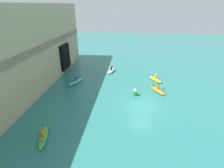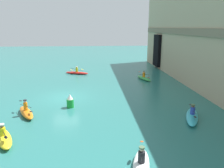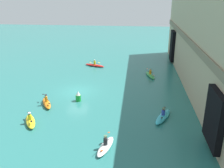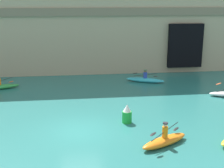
# 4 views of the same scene
# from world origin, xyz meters

# --- Properties ---
(ground_plane) EXTENTS (120.00, 120.00, 0.00)m
(ground_plane) POSITION_xyz_m (0.00, 0.00, 0.00)
(ground_plane) COLOR #28706B
(kayak_green) EXTENTS (3.33, 1.60, 1.17)m
(kayak_green) POSITION_xyz_m (-6.62, 9.37, 0.24)
(kayak_green) COLOR green
(kayak_green) RESTS_ON ground
(kayak_yellow) EXTENTS (2.95, 2.11, 1.15)m
(kayak_yellow) POSITION_xyz_m (8.37, -2.58, 0.26)
(kayak_yellow) COLOR yellow
(kayak_yellow) RESTS_ON ground
(kayak_white) EXTENTS (3.04, 1.51, 1.20)m
(kayak_white) POSITION_xyz_m (11.64, 5.06, 0.24)
(kayak_white) COLOR white
(kayak_white) RESTS_ON ground
(kayak_orange) EXTENTS (2.98, 2.08, 1.26)m
(kayak_orange) POSITION_xyz_m (4.32, -2.43, 0.27)
(kayak_orange) COLOR orange
(kayak_orange) RESTS_ON ground
(kayak_cyan) EXTENTS (3.56, 2.21, 1.17)m
(kayak_cyan) POSITION_xyz_m (6.14, 10.10, 0.24)
(kayak_cyan) COLOR #33B2C6
(kayak_cyan) RESTS_ON ground
(marker_buoy) EXTENTS (0.60, 0.60, 1.18)m
(marker_buoy) POSITION_xyz_m (2.87, 0.82, 0.55)
(marker_buoy) COLOR green
(marker_buoy) RESTS_ON ground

